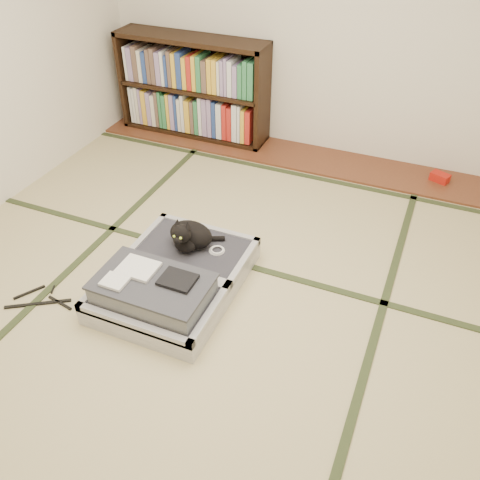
% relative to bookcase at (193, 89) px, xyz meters
% --- Properties ---
extents(floor, '(4.50, 4.50, 0.00)m').
position_rel_bookcase_xyz_m(floor, '(1.16, -2.07, -0.45)').
color(floor, tan).
rests_on(floor, ground).
extents(wood_strip, '(4.00, 0.50, 0.02)m').
position_rel_bookcase_xyz_m(wood_strip, '(1.16, -0.07, -0.44)').
color(wood_strip, brown).
rests_on(wood_strip, ground).
extents(red_item, '(0.17, 0.14, 0.07)m').
position_rel_bookcase_xyz_m(red_item, '(2.32, -0.04, -0.40)').
color(red_item, '#AB170D').
rests_on(red_item, wood_strip).
extents(room_shell, '(4.50, 4.50, 4.50)m').
position_rel_bookcase_xyz_m(room_shell, '(1.16, -2.07, 1.01)').
color(room_shell, white).
rests_on(room_shell, ground).
extents(tatami_borders, '(4.00, 4.50, 0.01)m').
position_rel_bookcase_xyz_m(tatami_borders, '(1.16, -1.57, -0.45)').
color(tatami_borders, '#2D381E').
rests_on(tatami_borders, ground).
extents(bookcase, '(1.44, 0.33, 0.92)m').
position_rel_bookcase_xyz_m(bookcase, '(0.00, 0.00, 0.00)').
color(bookcase, black).
rests_on(bookcase, wood_strip).
extents(suitcase, '(0.76, 1.01, 0.30)m').
position_rel_bookcase_xyz_m(suitcase, '(0.90, -2.09, -0.35)').
color(suitcase, silver).
rests_on(suitcase, floor).
extents(cat, '(0.34, 0.34, 0.27)m').
position_rel_bookcase_xyz_m(cat, '(0.88, -1.80, -0.20)').
color(cat, black).
rests_on(cat, suitcase).
extents(cable_coil, '(0.11, 0.11, 0.03)m').
position_rel_bookcase_xyz_m(cable_coil, '(1.06, -1.77, -0.29)').
color(cable_coil, white).
rests_on(cable_coil, suitcase).
extents(hanger, '(0.40, 0.29, 0.01)m').
position_rel_bookcase_xyz_m(hanger, '(0.18, -2.48, -0.44)').
color(hanger, black).
rests_on(hanger, floor).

